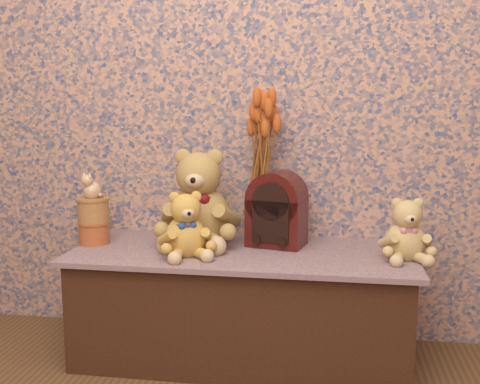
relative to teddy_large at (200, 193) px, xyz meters
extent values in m
cube|color=#3A4D78|center=(0.19, 0.19, 0.65)|extent=(3.00, 0.10, 2.60)
cube|color=#374A71|center=(0.19, -0.09, -0.43)|extent=(1.34, 0.57, 0.44)
cylinder|color=tan|center=(0.25, 0.06, -0.10)|extent=(0.15, 0.15, 0.21)
cylinder|color=#D1833D|center=(-0.43, -0.08, -0.16)|extent=(0.15, 0.15, 0.09)
cylinder|color=#DDB361|center=(-0.43, -0.08, -0.07)|extent=(0.17, 0.17, 0.10)
camera|label=1|loc=(0.52, -2.24, 0.37)|focal=42.58mm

